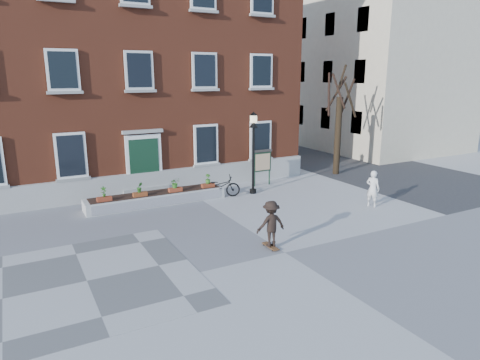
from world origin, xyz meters
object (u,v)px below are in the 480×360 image
lamp_post (253,141)px  notice_board (262,162)px  bicycle (219,186)px  bystander (373,189)px  skateboarder (271,224)px  parked_car (278,141)px

lamp_post → notice_board: 2.03m
lamp_post → bicycle: bearing=174.4°
bystander → skateboarder: skateboarder is taller
bicycle → skateboarder: bearing=-172.1°
bicycle → notice_board: size_ratio=1.05×
bicycle → lamp_post: bearing=-77.4°
bystander → parked_car: bearing=-41.0°
bicycle → skateboarder: skateboarder is taller
parked_car → bystander: size_ratio=2.36×
bystander → lamp_post: (-3.49, 4.33, 1.73)m
parked_car → skateboarder: skateboarder is taller
bicycle → notice_board: (2.89, 0.90, 0.75)m
parked_car → skateboarder: bearing=-113.5°
notice_board → bystander: bearing=-66.7°
lamp_post → skateboarder: lamp_post is taller
notice_board → bicycle: bearing=-162.6°
bystander → notice_board: (-2.33, 5.41, 0.45)m
notice_board → lamp_post: bearing=-137.2°
lamp_post → skateboarder: 6.97m
bystander → skateboarder: 6.61m
parked_car → notice_board: size_ratio=2.04×
bystander → skateboarder: bearing=81.9°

